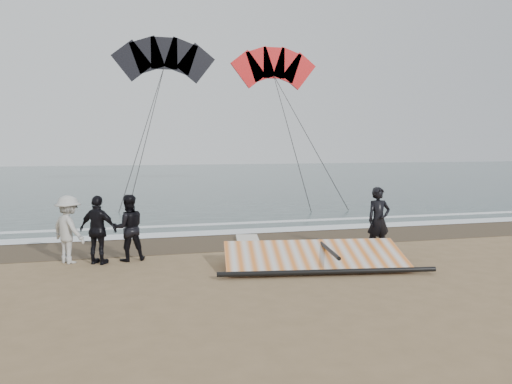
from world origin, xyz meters
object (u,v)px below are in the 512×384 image
Objects in this scene: board_white at (328,253)px; board_cream at (249,244)px; man_main at (379,220)px; sail_rig at (310,259)px.

board_cream is at bearing 117.54° from board_white.
man_main is 0.75× the size of board_white.
man_main is 2.55m from sail_rig.
man_main is 0.72× the size of board_cream.
board_white is (-1.34, 0.16, -0.83)m from man_main.
board_white is at bearing 50.10° from sail_rig.
sail_rig is (0.80, -2.80, 0.15)m from board_cream.
man_main is at bearing -24.92° from board_white.
man_main reaches higher than board_cream.
board_white is 2.42m from board_cream.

